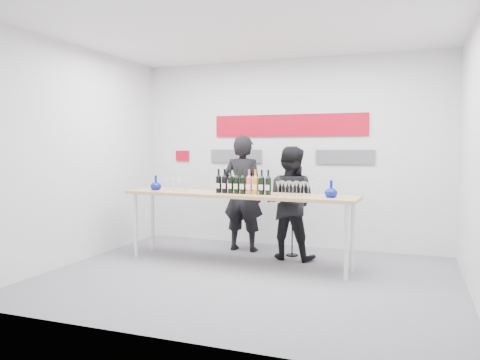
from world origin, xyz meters
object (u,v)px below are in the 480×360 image
(presenter_right, at_px, (289,203))
(mic_stand, at_px, (292,224))
(tasting_table, at_px, (237,199))
(presenter_left, at_px, (243,193))

(presenter_right, bearing_deg, mic_stand, -86.34)
(mic_stand, bearing_deg, tasting_table, -110.61)
(tasting_table, height_order, mic_stand, mic_stand)
(tasting_table, xyz_separation_m, presenter_left, (-0.21, 0.82, -0.01))
(tasting_table, bearing_deg, presenter_left, 107.71)
(presenter_right, relative_size, mic_stand, 1.05)
(tasting_table, xyz_separation_m, mic_stand, (0.59, 0.73, -0.43))
(tasting_table, height_order, presenter_right, presenter_right)
(presenter_right, height_order, mic_stand, presenter_right)
(presenter_left, xyz_separation_m, mic_stand, (0.80, -0.09, -0.42))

